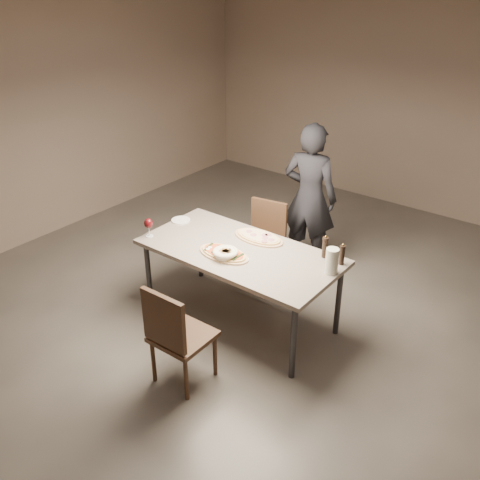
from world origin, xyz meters
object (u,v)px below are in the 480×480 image
Objects in this scene: chair_far at (264,238)px; diner at (310,198)px; pepper_mill_left at (325,247)px; carafe at (332,261)px; bread_basket at (225,253)px; dining_table at (240,256)px; ham_pizza at (259,237)px; chair_near at (175,333)px; zucchini_pizza at (224,253)px.

diner is (0.19, 0.56, 0.32)m from chair_far.
chair_far is (-0.90, 0.38, -0.36)m from pepper_mill_left.
carafe is at bearing 142.48° from chair_far.
bread_basket is 0.14× the size of diner.
dining_table is 0.86m from carafe.
pepper_mill_left is at bearing 117.43° from diner.
chair_near is at bearing -72.37° from ham_pizza.
ham_pizza is at bearing 89.69° from dining_table.
bread_basket is (-0.01, -0.47, 0.03)m from ham_pizza.
chair_far reaches higher than zucchini_pizza.
pepper_mill_left is (0.71, 0.51, 0.08)m from zucchini_pizza.
pepper_mill_left reaches higher than chair_far.
carafe is 1.44m from diner.
carafe reaches higher than pepper_mill_left.
bread_basket is 1.00× the size of carafe.
pepper_mill_left is (0.66, 0.54, 0.05)m from bread_basket.
ham_pizza is 0.58× the size of chair_far.
bread_basket is at bearing 81.99° from diner.
dining_table is 0.22m from bread_basket.
pepper_mill_left is 1.48m from chair_near.
chair_far is at bearing 157.23° from pepper_mill_left.
zucchini_pizza is 0.55× the size of chair_near.
diner is (-0.06, 1.00, 0.04)m from ham_pizza.
pepper_mill_left is 0.94× the size of carafe.
diner is (-0.89, 1.13, -0.05)m from carafe.
ham_pizza is 1.31m from chair_near.
chair_near is 2.30m from diner.
bread_basket is (-0.01, -0.19, 0.10)m from dining_table.
bread_basket is (0.05, -0.03, 0.03)m from zucchini_pizza.
chair_far is at bearing 122.67° from zucchini_pizza.
pepper_mill_left is at bearing 55.91° from zucchini_pizza.
chair_far is at bearing 101.65° from chair_near.
ham_pizza is 2.29× the size of bread_basket.
chair_far is at bearing 104.51° from bread_basket.
zucchini_pizza is 0.95m from chair_far.
dining_table is 0.18m from zucchini_pizza.
chair_near is (0.15, -0.80, -0.29)m from bread_basket.
pepper_mill_left is at bearing 39.06° from bread_basket.
dining_table is at bearing 82.71° from diner.
bread_basket is 1.06× the size of pepper_mill_left.
chair_near is at bearing -55.99° from zucchini_pizza.
bread_basket is at bearing -140.94° from pepper_mill_left.
ham_pizza is 2.28× the size of carafe.
bread_basket is 0.25× the size of chair_far.
chair_far is at bearing 130.62° from ham_pizza.
carafe is at bearing -48.41° from pepper_mill_left.
zucchini_pizza is at bearing -110.42° from dining_table.
carafe is at bearing 118.20° from diner.
carafe is 1.28m from chair_far.
zucchini_pizza is at bearing -144.73° from pepper_mill_left.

